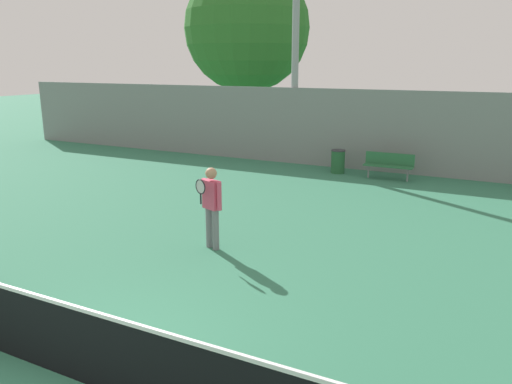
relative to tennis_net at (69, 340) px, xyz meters
name	(u,v)px	position (x,y,z in m)	size (l,w,h in m)	color
ground_plane	(73,378)	(0.00, 0.00, -0.52)	(100.00, 100.00, 0.00)	#337556
tennis_net	(69,340)	(0.00, 0.00, 0.00)	(10.76, 0.09, 1.03)	black
tennis_player	(211,202)	(-0.84, 4.64, 0.48)	(0.57, 0.49, 1.74)	slate
bench_courtside_near	(389,163)	(1.00, 12.92, 0.02)	(1.63, 0.40, 0.87)	#28663D
light_pole_far_right	(296,6)	(-3.01, 14.17, 5.32)	(0.90, 0.60, 10.14)	#939399
trash_bin	(338,161)	(-0.82, 13.06, -0.11)	(0.51, 0.51, 0.83)	#235B33
back_fence	(369,131)	(0.00, 13.99, 0.93)	(33.56, 0.06, 2.91)	gray
tree_green_tall	(247,28)	(-8.56, 20.76, 5.07)	(6.67, 6.67, 8.94)	brown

